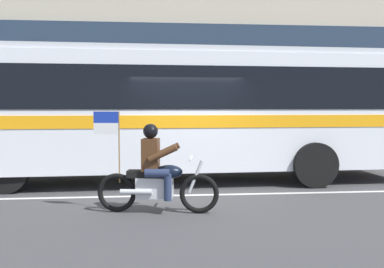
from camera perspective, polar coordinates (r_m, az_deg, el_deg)
ground_plane at (r=9.95m, az=-0.51°, el=-7.22°), size 60.00×60.00×0.00m
sidewalk_curb at (r=14.96m, az=-2.27°, el=-3.28°), size 28.00×3.80×0.15m
lane_center_stripe at (r=9.36m, az=-0.18°, el=-7.88°), size 26.60×0.14×0.01m
transit_bus at (r=10.94m, az=-2.65°, el=3.68°), size 11.84×3.04×3.22m
motorcycle_with_rider at (r=7.78m, az=-4.65°, el=-5.29°), size 2.17×0.70×1.78m
fire_hydrant at (r=14.53m, az=16.74°, el=-1.87°), size 0.22×0.30×0.75m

